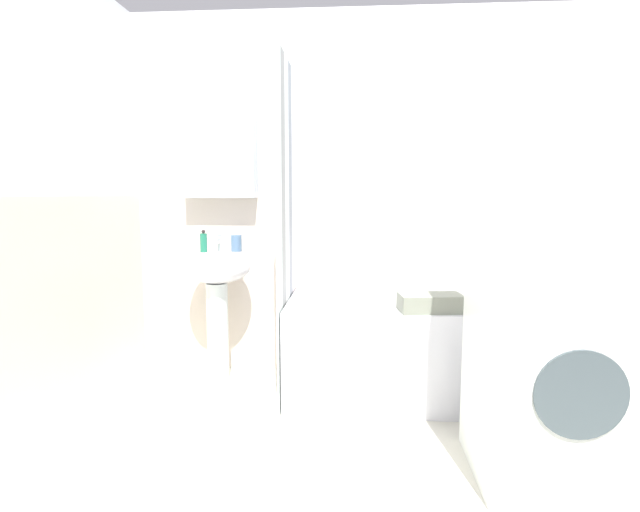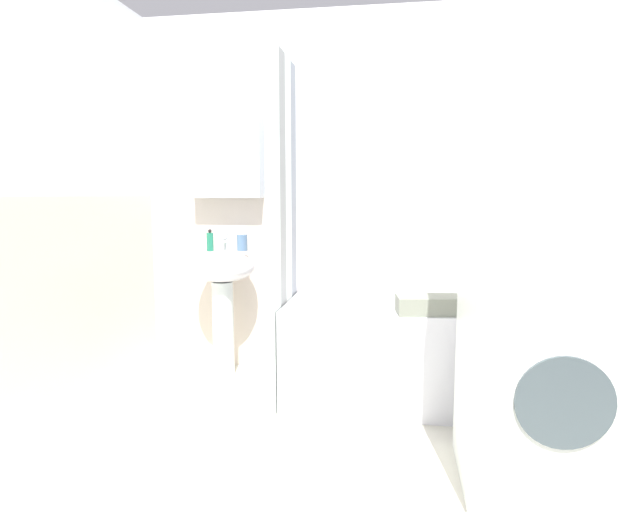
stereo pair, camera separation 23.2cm
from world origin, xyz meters
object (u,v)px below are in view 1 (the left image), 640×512
object	(u,v)px
sink	(217,287)
soap_dispenser	(204,242)
washer_dryer_stack	(556,277)
bathtub	(410,348)
body_wash_bottle	(488,281)
toothbrush_cup	(236,243)
towel_folded	(431,303)
lotion_bottle	(506,278)

from	to	relation	value
sink	soap_dispenser	bearing A→B (deg)	166.24
washer_dryer_stack	bathtub	bearing A→B (deg)	119.76
soap_dispenser	body_wash_bottle	distance (m)	1.86
toothbrush_cup	sink	bearing A→B (deg)	-146.06
body_wash_bottle	towel_folded	world-z (taller)	body_wash_bottle
soap_dispenser	lotion_bottle	world-z (taller)	soap_dispenser
lotion_bottle	washer_dryer_stack	world-z (taller)	washer_dryer_stack
sink	towel_folded	world-z (taller)	sink
toothbrush_cup	bathtub	bearing A→B (deg)	-13.37
sink	bathtub	xyz separation A→B (m)	(1.24, -0.19, -0.32)
toothbrush_cup	body_wash_bottle	bearing A→B (deg)	1.10
bathtub	body_wash_bottle	xyz separation A→B (m)	(0.52, 0.30, 0.36)
soap_dispenser	bathtub	distance (m)	1.47
soap_dispenser	toothbrush_cup	size ratio (longest dim) A/B	1.35
bathtub	lotion_bottle	distance (m)	0.80
toothbrush_cup	lotion_bottle	world-z (taller)	toothbrush_cup
lotion_bottle	body_wash_bottle	world-z (taller)	lotion_bottle
soap_dispenser	bathtub	xyz separation A→B (m)	(1.32, -0.21, -0.61)
toothbrush_cup	towel_folded	world-z (taller)	toothbrush_cup
toothbrush_cup	towel_folded	bearing A→B (deg)	-23.92
sink	lotion_bottle	world-z (taller)	sink
washer_dryer_stack	toothbrush_cup	bearing A→B (deg)	144.94
sink	body_wash_bottle	distance (m)	1.76
lotion_bottle	towel_folded	size ratio (longest dim) A/B	0.60
soap_dispenser	body_wash_bottle	size ratio (longest dim) A/B	0.90
lotion_bottle	sink	bearing A→B (deg)	-176.72
soap_dispenser	body_wash_bottle	bearing A→B (deg)	2.80
toothbrush_cup	bathtub	size ratio (longest dim) A/B	0.07
sink	lotion_bottle	bearing A→B (deg)	3.28
towel_folded	body_wash_bottle	bearing A→B (deg)	51.71
sink	towel_folded	size ratio (longest dim) A/B	2.44
sink	soap_dispenser	world-z (taller)	soap_dispenser
sink	lotion_bottle	size ratio (longest dim) A/B	4.10
bathtub	toothbrush_cup	bearing A→B (deg)	166.63
sink	toothbrush_cup	distance (m)	0.31
soap_dispenser	towel_folded	size ratio (longest dim) A/B	0.43
body_wash_bottle	washer_dryer_stack	size ratio (longest dim) A/B	0.09
bathtub	soap_dispenser	bearing A→B (deg)	171.07
body_wash_bottle	soap_dispenser	bearing A→B (deg)	-177.20
sink	toothbrush_cup	world-z (taller)	toothbrush_cup
sink	toothbrush_cup	xyz separation A→B (m)	(0.12, 0.08, 0.28)
soap_dispenser	lotion_bottle	xyz separation A→B (m)	(1.95, 0.09, -0.23)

